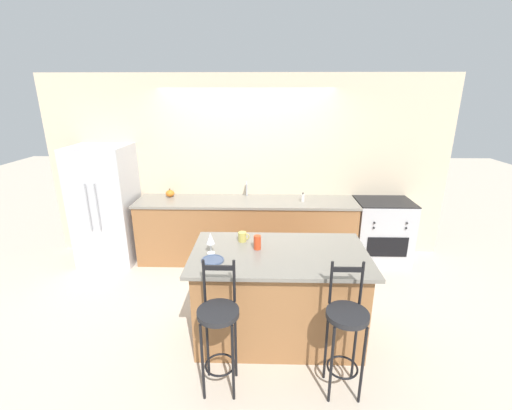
{
  "coord_description": "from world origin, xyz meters",
  "views": [
    {
      "loc": [
        0.27,
        -4.37,
        2.44
      ],
      "look_at": [
        0.17,
        -0.48,
        1.15
      ],
      "focal_mm": 24.0,
      "sensor_mm": 36.0,
      "label": 1
    }
  ],
  "objects_px": {
    "bar_stool_near": "(219,326)",
    "tumbler_cup": "(257,242)",
    "dinner_plate": "(213,260)",
    "soap_bottle": "(303,198)",
    "pumpkin_decoration": "(170,193)",
    "bar_stool_far": "(346,328)",
    "coffee_mug": "(242,237)",
    "oven_range": "(381,231)",
    "wine_glass": "(210,239)",
    "refrigerator": "(106,205)"
  },
  "relations": [
    {
      "from": "bar_stool_near",
      "to": "tumbler_cup",
      "type": "xyz_separation_m",
      "value": [
        0.3,
        0.77,
        0.4
      ]
    },
    {
      "from": "dinner_plate",
      "to": "soap_bottle",
      "type": "bearing_deg",
      "value": 61.36
    },
    {
      "from": "tumbler_cup",
      "to": "pumpkin_decoration",
      "type": "bearing_deg",
      "value": 126.98
    },
    {
      "from": "bar_stool_far",
      "to": "dinner_plate",
      "type": "bearing_deg",
      "value": 156.21
    },
    {
      "from": "bar_stool_far",
      "to": "coffee_mug",
      "type": "relative_size",
      "value": 9.67
    },
    {
      "from": "oven_range",
      "to": "tumbler_cup",
      "type": "height_order",
      "value": "tumbler_cup"
    },
    {
      "from": "coffee_mug",
      "to": "oven_range",
      "type": "bearing_deg",
      "value": 36.92
    },
    {
      "from": "dinner_plate",
      "to": "wine_glass",
      "type": "xyz_separation_m",
      "value": [
        -0.04,
        0.16,
        0.14
      ]
    },
    {
      "from": "pumpkin_decoration",
      "to": "soap_bottle",
      "type": "relative_size",
      "value": 0.98
    },
    {
      "from": "coffee_mug",
      "to": "wine_glass",
      "type": "bearing_deg",
      "value": -135.25
    },
    {
      "from": "oven_range",
      "to": "soap_bottle",
      "type": "relative_size",
      "value": 7.1
    },
    {
      "from": "bar_stool_far",
      "to": "pumpkin_decoration",
      "type": "relative_size",
      "value": 8.91
    },
    {
      "from": "refrigerator",
      "to": "bar_stool_near",
      "type": "distance_m",
      "value": 3.08
    },
    {
      "from": "bar_stool_near",
      "to": "soap_bottle",
      "type": "distance_m",
      "value": 2.58
    },
    {
      "from": "wine_glass",
      "to": "soap_bottle",
      "type": "height_order",
      "value": "wine_glass"
    },
    {
      "from": "bar_stool_near",
      "to": "dinner_plate",
      "type": "relative_size",
      "value": 5.47
    },
    {
      "from": "bar_stool_near",
      "to": "wine_glass",
      "type": "distance_m",
      "value": 0.83
    },
    {
      "from": "refrigerator",
      "to": "bar_stool_far",
      "type": "height_order",
      "value": "refrigerator"
    },
    {
      "from": "wine_glass",
      "to": "pumpkin_decoration",
      "type": "bearing_deg",
      "value": 115.5
    },
    {
      "from": "dinner_plate",
      "to": "oven_range",
      "type": "bearing_deg",
      "value": 40.96
    },
    {
      "from": "oven_range",
      "to": "pumpkin_decoration",
      "type": "distance_m",
      "value": 3.21
    },
    {
      "from": "wine_glass",
      "to": "tumbler_cup",
      "type": "relative_size",
      "value": 1.49
    },
    {
      "from": "refrigerator",
      "to": "tumbler_cup",
      "type": "distance_m",
      "value": 2.77
    },
    {
      "from": "wine_glass",
      "to": "coffee_mug",
      "type": "height_order",
      "value": "wine_glass"
    },
    {
      "from": "bar_stool_near",
      "to": "coffee_mug",
      "type": "relative_size",
      "value": 9.67
    },
    {
      "from": "bar_stool_near",
      "to": "dinner_plate",
      "type": "xyz_separation_m",
      "value": [
        -0.11,
        0.5,
        0.33
      ]
    },
    {
      "from": "oven_range",
      "to": "bar_stool_near",
      "type": "relative_size",
      "value": 0.81
    },
    {
      "from": "dinner_plate",
      "to": "pumpkin_decoration",
      "type": "distance_m",
      "value": 2.27
    },
    {
      "from": "bar_stool_near",
      "to": "pumpkin_decoration",
      "type": "bearing_deg",
      "value": 112.4
    },
    {
      "from": "refrigerator",
      "to": "bar_stool_near",
      "type": "height_order",
      "value": "refrigerator"
    },
    {
      "from": "coffee_mug",
      "to": "tumbler_cup",
      "type": "distance_m",
      "value": 0.24
    },
    {
      "from": "bar_stool_far",
      "to": "coffee_mug",
      "type": "bearing_deg",
      "value": 133.24
    },
    {
      "from": "dinner_plate",
      "to": "coffee_mug",
      "type": "height_order",
      "value": "coffee_mug"
    },
    {
      "from": "wine_glass",
      "to": "soap_bottle",
      "type": "bearing_deg",
      "value": 58.21
    },
    {
      "from": "dinner_plate",
      "to": "soap_bottle",
      "type": "xyz_separation_m",
      "value": [
        1.03,
        1.88,
        0.03
      ]
    },
    {
      "from": "refrigerator",
      "to": "coffee_mug",
      "type": "distance_m",
      "value": 2.53
    },
    {
      "from": "dinner_plate",
      "to": "soap_bottle",
      "type": "height_order",
      "value": "soap_bottle"
    },
    {
      "from": "bar_stool_near",
      "to": "soap_bottle",
      "type": "bearing_deg",
      "value": 69.0
    },
    {
      "from": "bar_stool_near",
      "to": "wine_glass",
      "type": "bearing_deg",
      "value": 102.78
    },
    {
      "from": "refrigerator",
      "to": "soap_bottle",
      "type": "xyz_separation_m",
      "value": [
        2.87,
        0.01,
        0.13
      ]
    },
    {
      "from": "bar_stool_near",
      "to": "coffee_mug",
      "type": "xyz_separation_m",
      "value": [
        0.14,
        0.95,
        0.38
      ]
    },
    {
      "from": "bar_stool_near",
      "to": "dinner_plate",
      "type": "height_order",
      "value": "bar_stool_near"
    },
    {
      "from": "dinner_plate",
      "to": "coffee_mug",
      "type": "xyz_separation_m",
      "value": [
        0.25,
        0.45,
        0.04
      ]
    },
    {
      "from": "oven_range",
      "to": "soap_bottle",
      "type": "xyz_separation_m",
      "value": [
        -1.2,
        -0.05,
        0.52
      ]
    },
    {
      "from": "refrigerator",
      "to": "wine_glass",
      "type": "bearing_deg",
      "value": -43.37
    },
    {
      "from": "refrigerator",
      "to": "soap_bottle",
      "type": "bearing_deg",
      "value": 0.27
    },
    {
      "from": "bar_stool_near",
      "to": "bar_stool_far",
      "type": "distance_m",
      "value": 1.03
    },
    {
      "from": "refrigerator",
      "to": "tumbler_cup",
      "type": "xyz_separation_m",
      "value": [
        2.25,
        -1.6,
        0.16
      ]
    },
    {
      "from": "oven_range",
      "to": "bar_stool_near",
      "type": "bearing_deg",
      "value": -130.94
    },
    {
      "from": "dinner_plate",
      "to": "pumpkin_decoration",
      "type": "bearing_deg",
      "value": 114.64
    }
  ]
}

